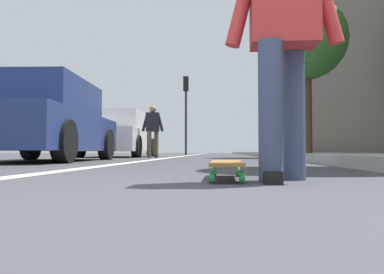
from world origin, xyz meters
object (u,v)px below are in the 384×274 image
(parked_car_mid, at_px, (118,135))
(traffic_light, at_px, (186,101))
(street_tree_mid, at_px, (306,41))
(skateboard, at_px, (226,165))
(pedestrian_distant, at_px, (153,128))
(skater_person, at_px, (283,27))
(parked_car_near, at_px, (44,123))

(parked_car_mid, bearing_deg, traffic_light, -10.65)
(traffic_light, height_order, street_tree_mid, street_tree_mid)
(skateboard, height_order, parked_car_mid, parked_car_mid)
(skateboard, bearing_deg, pedestrian_distant, 13.04)
(skater_person, relative_size, parked_car_mid, 0.39)
(skateboard, bearing_deg, traffic_light, 5.94)
(street_tree_mid, bearing_deg, parked_car_mid, 79.88)
(traffic_light, relative_size, pedestrian_distant, 2.71)
(skater_person, bearing_deg, pedestrian_distant, 14.87)
(skateboard, xyz_separation_m, parked_car_near, (4.42, 3.33, 0.63))
(parked_car_near, distance_m, parked_car_mid, 5.62)
(skater_person, xyz_separation_m, pedestrian_distant, (9.18, 2.44, -0.03))
(parked_car_near, relative_size, street_tree_mid, 0.90)
(parked_car_near, bearing_deg, skateboard, -142.98)
(skateboard, distance_m, traffic_light, 18.53)
(parked_car_near, xyz_separation_m, parked_car_mid, (5.62, 0.10, -0.00))
(skateboard, xyz_separation_m, street_tree_mid, (8.97, -2.54, 3.40))
(traffic_light, xyz_separation_m, pedestrian_distant, (-9.18, 0.20, -2.06))
(skateboard, xyz_separation_m, traffic_light, (18.21, 1.90, 2.87))
(parked_car_near, relative_size, traffic_light, 0.99)
(pedestrian_distant, bearing_deg, skateboard, -166.96)
(parked_car_near, xyz_separation_m, street_tree_mid, (4.55, -5.87, 2.76))
(skateboard, distance_m, parked_car_mid, 10.63)
(skateboard, height_order, pedestrian_distant, pedestrian_distant)
(skateboard, relative_size, parked_car_mid, 0.20)
(skater_person, bearing_deg, skateboard, 66.67)
(skater_person, distance_m, pedestrian_distant, 9.50)
(skater_person, bearing_deg, traffic_light, 6.96)
(skater_person, distance_m, parked_car_near, 5.87)
(parked_car_mid, height_order, street_tree_mid, street_tree_mid)
(traffic_light, distance_m, pedestrian_distant, 9.41)
(parked_car_mid, relative_size, traffic_light, 0.98)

